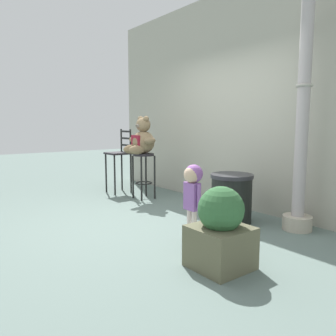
{
  "coord_description": "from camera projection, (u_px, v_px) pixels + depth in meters",
  "views": [
    {
      "loc": [
        3.69,
        -2.33,
        1.33
      ],
      "look_at": [
        -0.18,
        0.63,
        0.68
      ],
      "focal_mm": 36.29,
      "sensor_mm": 36.0,
      "label": 1
    }
  ],
  "objects": [
    {
      "name": "bar_stool_with_teddy",
      "position": [
        144.0,
        167.0,
        5.95
      ],
      "size": [
        0.37,
        0.37,
        0.8
      ],
      "color": "black",
      "rests_on": "ground_plane"
    },
    {
      "name": "bar_chair_empty",
      "position": [
        119.0,
        157.0,
        6.49
      ],
      "size": [
        0.41,
        0.41,
        1.21
      ],
      "color": "black",
      "rests_on": "ground_plane"
    },
    {
      "name": "planter_with_shrub",
      "position": [
        221.0,
        231.0,
        3.1
      ],
      "size": [
        0.5,
        0.5,
        0.76
      ],
      "color": "brown",
      "rests_on": "ground_plane"
    },
    {
      "name": "lamppost",
      "position": [
        302.0,
        131.0,
        4.1
      ],
      "size": [
        0.36,
        0.36,
        3.07
      ],
      "color": "#B7AD99",
      "rests_on": "ground_plane"
    },
    {
      "name": "trash_bin",
      "position": [
        231.0,
        198.0,
        4.57
      ],
      "size": [
        0.57,
        0.57,
        0.65
      ],
      "color": "black",
      "rests_on": "ground_plane"
    },
    {
      "name": "child_walking",
      "position": [
        193.0,
        186.0,
        3.78
      ],
      "size": [
        0.28,
        0.22,
        0.87
      ],
      "rotation": [
        0.0,
        0.0,
        2.36
      ],
      "color": "#CC9092",
      "rests_on": "ground_plane"
    },
    {
      "name": "teddy_bear",
      "position": [
        142.0,
        140.0,
        5.87
      ],
      "size": [
        0.61,
        0.55,
        0.65
      ],
      "color": "#836D4D",
      "rests_on": "bar_stool_with_teddy"
    },
    {
      "name": "ground_plane",
      "position": [
        139.0,
        224.0,
        4.49
      ],
      "size": [
        24.0,
        24.0,
        0.0
      ],
      "primitive_type": "plane",
      "color": "slate"
    },
    {
      "name": "building_wall",
      "position": [
        239.0,
        100.0,
        5.41
      ],
      "size": [
        6.31,
        0.3,
        3.39
      ],
      "primitive_type": "cube",
      "color": "#AAA798",
      "rests_on": "ground_plane"
    }
  ]
}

